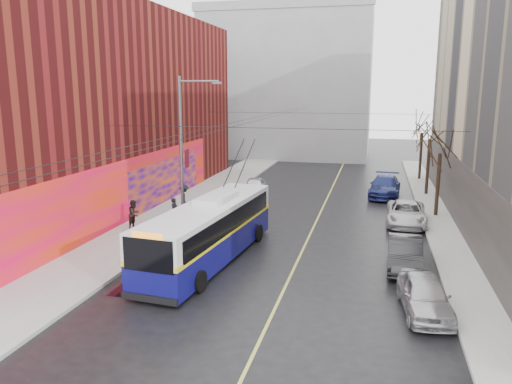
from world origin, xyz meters
TOP-DOWN VIEW (x-y plane):
  - ground at (0.00, 0.00)m, footprint 140.00×140.00m
  - sidewalk_left at (-8.00, 12.00)m, footprint 4.00×60.00m
  - sidewalk_right at (9.00, 12.00)m, footprint 2.00×60.00m
  - lane_line at (1.50, 14.00)m, footprint 0.12×50.00m
  - building_left at (-15.99, 13.99)m, footprint 12.11×36.00m
  - building_far at (-6.00, 44.99)m, footprint 20.50×12.10m
  - streetlight_pole at (-6.14, 10.00)m, footprint 2.65×0.60m
  - catenary_wires at (-2.54, 14.77)m, footprint 18.00×60.00m
  - tree_near at (9.00, 16.00)m, footprint 3.20×3.20m
  - tree_mid at (9.00, 23.00)m, footprint 3.20×3.20m
  - tree_far at (9.00, 30.00)m, footprint 3.20×3.20m
  - puddle at (-4.27, 0.92)m, footprint 2.34×3.10m
  - pigeons_flying at (-2.00, 10.57)m, footprint 4.49×4.20m
  - trolleybus at (-2.70, 4.46)m, footprint 3.53×11.65m
  - parked_car_a at (7.00, 0.75)m, footprint 2.09×4.28m
  - parked_car_b at (6.52, 5.52)m, footprint 1.64×4.44m
  - parked_car_c at (7.00, 13.69)m, footprint 2.45×5.08m
  - parked_car_d at (5.80, 21.93)m, footprint 2.67×5.65m
  - following_car at (-4.25, 20.01)m, footprint 2.17×4.22m
  - pedestrian_a at (-6.63, 9.49)m, footprint 0.50×0.68m
  - pedestrian_b at (-8.75, 8.43)m, footprint 0.77×0.92m
  - pedestrian_c at (-7.34, 12.86)m, footprint 1.17×1.40m

SIDE VIEW (x-z plane):
  - ground at x=0.00m, z-range 0.00..0.00m
  - lane_line at x=1.50m, z-range 0.00..0.01m
  - puddle at x=-4.27m, z-range 0.00..0.01m
  - sidewalk_left at x=-8.00m, z-range 0.00..0.15m
  - sidewalk_right at x=9.00m, z-range 0.00..0.15m
  - following_car at x=-4.25m, z-range 0.00..1.37m
  - parked_car_c at x=7.00m, z-range 0.00..1.40m
  - parked_car_a at x=7.00m, z-range 0.00..1.41m
  - parked_car_b at x=6.52m, z-range 0.00..1.45m
  - parked_car_d at x=5.80m, z-range 0.00..1.59m
  - pedestrian_a at x=-6.63m, z-range 0.15..1.86m
  - pedestrian_b at x=-8.75m, z-range 0.15..1.86m
  - pedestrian_c at x=-7.34m, z-range 0.15..2.03m
  - trolleybus at x=-2.70m, z-range -1.21..4.24m
  - streetlight_pole at x=-6.14m, z-range 0.35..9.35m
  - tree_near at x=9.00m, z-range 1.78..8.18m
  - tree_far at x=9.00m, z-range 1.86..8.43m
  - tree_mid at x=9.00m, z-range 1.91..8.59m
  - catenary_wires at x=-2.54m, z-range 6.13..6.36m
  - building_left at x=-15.99m, z-range -0.01..13.99m
  - pigeons_flying at x=-2.00m, z-range 6.48..8.46m
  - building_far at x=-6.00m, z-range 0.02..18.02m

